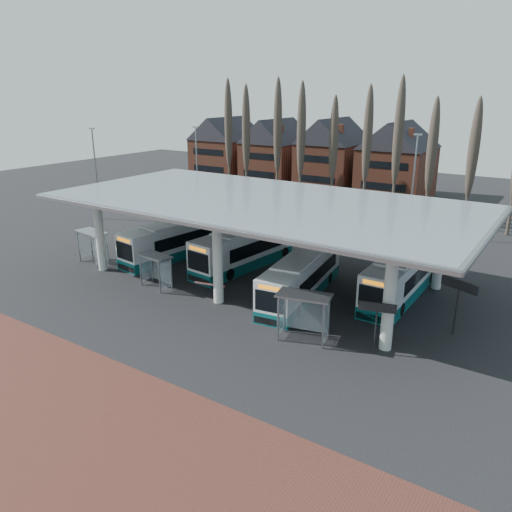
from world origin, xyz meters
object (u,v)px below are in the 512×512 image
Objects in this scene: bus_0 at (180,239)px; bus_2 at (302,277)px; bus_3 at (403,275)px; shelter_2 at (304,306)px; shelter_0 at (94,240)px; bus_1 at (250,247)px; shelter_1 at (157,263)px.

bus_2 is at bearing -2.03° from bus_0.
bus_3 is 3.37× the size of shelter_2.
bus_2 reaches higher than shelter_0.
bus_0 reaches higher than shelter_0.
bus_2 is at bearing -21.25° from bus_1.
shelter_0 is (-24.17, -7.61, 0.53)m from bus_3.
bus_1 is at bearing 78.70° from shelter_1.
bus_0 is 7.57m from shelter_1.
bus_1 is 1.08× the size of bus_2.
shelter_1 is (-15.79, -8.71, 0.34)m from bus_3.
shelter_0 is 8.46m from shelter_1.
bus_3 is at bearing 9.31° from bus_1.
bus_2 is 3.30× the size of shelter_2.
shelter_1 is 13.17m from shelter_2.
bus_1 is at bearing 39.77° from shelter_0.
bus_0 is 3.45× the size of shelter_2.
shelter_1 is 0.85× the size of shelter_2.
shelter_0 is (-18.23, -3.31, 0.59)m from bus_2.
shelter_2 is (-2.68, -10.02, 0.62)m from bus_3.
shelter_2 is at bearing -36.32° from bus_1.
shelter_1 is at bearing -104.02° from bus_1.
bus_3 reaches higher than shelter_1.
bus_2 is (13.50, -2.20, -0.07)m from bus_0.
bus_1 is 12.88m from bus_3.
bus_0 is 6.73m from bus_1.
bus_2 is 18.54m from shelter_0.
bus_2 is at bearing 18.72° from shelter_0.
bus_1 is at bearing 19.04° from bus_0.
bus_2 is 6.61m from shelter_2.
bus_2 is 3.86× the size of shelter_1.
bus_0 is at bearing 142.43° from shelter_2.
bus_0 is 3.68× the size of shelter_0.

